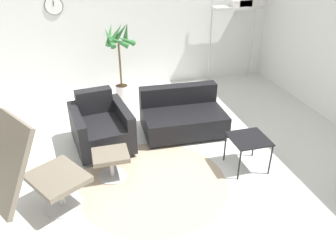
{
  "coord_description": "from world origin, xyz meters",
  "views": [
    {
      "loc": [
        -0.7,
        -3.29,
        2.6
      ],
      "look_at": [
        0.27,
        0.27,
        0.55
      ],
      "focal_mm": 35.0,
      "sensor_mm": 36.0,
      "label": 1
    }
  ],
  "objects_px": {
    "couch_low": "(182,117)",
    "shelf_unit": "(241,7)",
    "ottoman": "(111,160)",
    "potted_plant": "(119,56)",
    "lounge_chair": "(15,162)",
    "armchair_red": "(101,129)",
    "side_table": "(249,141)"
  },
  "relations": [
    {
      "from": "ottoman",
      "to": "shelf_unit",
      "type": "bearing_deg",
      "value": 42.69
    },
    {
      "from": "lounge_chair",
      "to": "shelf_unit",
      "type": "distance_m",
      "value": 5.17
    },
    {
      "from": "potted_plant",
      "to": "shelf_unit",
      "type": "height_order",
      "value": "shelf_unit"
    },
    {
      "from": "potted_plant",
      "to": "couch_low",
      "type": "bearing_deg",
      "value": -64.52
    },
    {
      "from": "lounge_chair",
      "to": "couch_low",
      "type": "distance_m",
      "value": 2.66
    },
    {
      "from": "couch_low",
      "to": "potted_plant",
      "type": "distance_m",
      "value": 1.8
    },
    {
      "from": "ottoman",
      "to": "armchair_red",
      "type": "distance_m",
      "value": 0.77
    },
    {
      "from": "ottoman",
      "to": "potted_plant",
      "type": "height_order",
      "value": "potted_plant"
    },
    {
      "from": "side_table",
      "to": "couch_low",
      "type": "bearing_deg",
      "value": 114.42
    },
    {
      "from": "ottoman",
      "to": "side_table",
      "type": "height_order",
      "value": "side_table"
    },
    {
      "from": "armchair_red",
      "to": "couch_low",
      "type": "relative_size",
      "value": 0.8
    },
    {
      "from": "side_table",
      "to": "shelf_unit",
      "type": "distance_m",
      "value": 3.43
    },
    {
      "from": "lounge_chair",
      "to": "side_table",
      "type": "xyz_separation_m",
      "value": [
        2.66,
        0.33,
        -0.39
      ]
    },
    {
      "from": "lounge_chair",
      "to": "side_table",
      "type": "relative_size",
      "value": 2.82
    },
    {
      "from": "couch_low",
      "to": "shelf_unit",
      "type": "height_order",
      "value": "shelf_unit"
    },
    {
      "from": "couch_low",
      "to": "shelf_unit",
      "type": "xyz_separation_m",
      "value": [
        1.76,
        1.84,
        1.28
      ]
    },
    {
      "from": "armchair_red",
      "to": "ottoman",
      "type": "bearing_deg",
      "value": 85.61
    },
    {
      "from": "ottoman",
      "to": "side_table",
      "type": "bearing_deg",
      "value": -8.24
    },
    {
      "from": "potted_plant",
      "to": "lounge_chair",
      "type": "bearing_deg",
      "value": -114.97
    },
    {
      "from": "lounge_chair",
      "to": "ottoman",
      "type": "xyz_separation_m",
      "value": [
        0.93,
        0.58,
        -0.54
      ]
    },
    {
      "from": "lounge_chair",
      "to": "armchair_red",
      "type": "height_order",
      "value": "lounge_chair"
    },
    {
      "from": "armchair_red",
      "to": "potted_plant",
      "type": "bearing_deg",
      "value": -115.66
    },
    {
      "from": "side_table",
      "to": "ottoman",
      "type": "bearing_deg",
      "value": 171.76
    },
    {
      "from": "lounge_chair",
      "to": "couch_low",
      "type": "bearing_deg",
      "value": 92.76
    },
    {
      "from": "ottoman",
      "to": "potted_plant",
      "type": "bearing_deg",
      "value": 78.89
    },
    {
      "from": "potted_plant",
      "to": "shelf_unit",
      "type": "distance_m",
      "value": 2.61
    },
    {
      "from": "lounge_chair",
      "to": "couch_low",
      "type": "xyz_separation_m",
      "value": [
        2.14,
        1.48,
        -0.55
      ]
    },
    {
      "from": "armchair_red",
      "to": "potted_plant",
      "type": "height_order",
      "value": "potted_plant"
    },
    {
      "from": "shelf_unit",
      "to": "ottoman",
      "type": "bearing_deg",
      "value": -137.31
    },
    {
      "from": "lounge_chair",
      "to": "armchair_red",
      "type": "distance_m",
      "value": 1.69
    },
    {
      "from": "armchair_red",
      "to": "shelf_unit",
      "type": "xyz_separation_m",
      "value": [
        3.02,
        1.97,
        1.24
      ]
    },
    {
      "from": "potted_plant",
      "to": "shelf_unit",
      "type": "bearing_deg",
      "value": 6.88
    }
  ]
}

